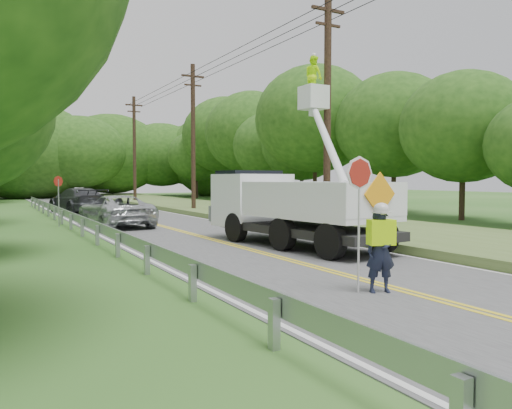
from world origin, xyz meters
TOP-DOWN VIEW (x-y plane):
  - ground at (0.00, 0.00)m, footprint 140.00×140.00m
  - road at (0.00, 14.00)m, footprint 7.20×96.00m
  - guardrail at (-4.02, 14.91)m, footprint 0.18×48.00m
  - utility_poles at (5.00, 17.02)m, footprint 1.60×43.30m
  - tall_grass_verge at (7.10, 14.00)m, footprint 7.00×96.00m
  - treeline_right at (15.88, 27.72)m, footprint 11.13×53.41m
  - treeline_horizon at (0.48, 56.04)m, footprint 58.85×15.29m
  - flagger at (-0.54, -0.18)m, footprint 1.10×0.59m
  - bucket_truck at (1.89, 7.57)m, footprint 4.58×7.72m
  - suv_silver at (-2.00, 16.39)m, footprint 2.90×5.59m
  - suv_darkgrey at (-2.05, 27.20)m, footprint 3.40×6.10m
  - stop_sign_permanent at (-4.39, 17.66)m, footprint 0.46×0.29m
  - yard_sign at (6.32, 7.45)m, footprint 0.51×0.04m

SIDE VIEW (x-z plane):
  - ground at x=0.00m, z-range 0.00..0.00m
  - road at x=0.00m, z-range 0.00..0.02m
  - tall_grass_verge at x=7.10m, z-range 0.00..0.30m
  - yard_sign at x=6.32m, z-range 0.16..0.90m
  - guardrail at x=-4.02m, z-range 0.17..0.94m
  - suv_silver at x=-2.00m, z-range 0.02..1.53m
  - suv_darkgrey at x=-2.05m, z-range 0.02..1.69m
  - flagger at x=-0.54m, z-range -0.37..2.37m
  - stop_sign_permanent at x=-4.39m, z-range 0.39..2.84m
  - bucket_truck at x=1.89m, z-range -1.98..5.25m
  - utility_poles at x=5.00m, z-range 0.27..10.27m
  - treeline_horizon at x=0.48m, z-range -0.83..11.83m
  - treeline_right at x=15.88m, z-range 0.43..11.92m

